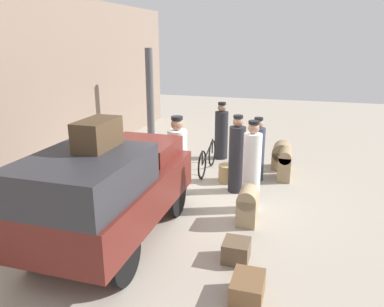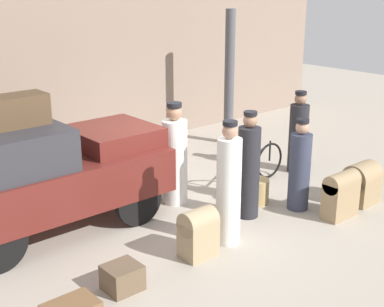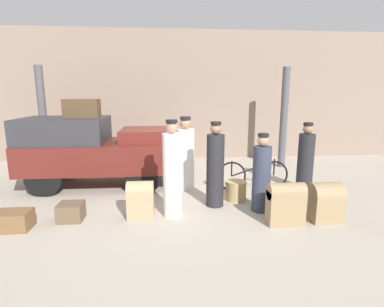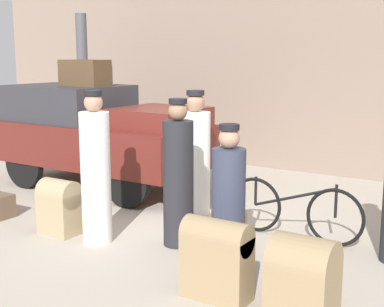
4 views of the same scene
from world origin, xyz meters
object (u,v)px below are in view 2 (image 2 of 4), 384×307
(truck, at_px, (39,172))
(wicker_basket, at_px, (256,191))
(trunk_on_truck_roof, at_px, (17,110))
(trunk_wicker_pale, at_px, (198,232))
(conductor_in_dark_uniform, at_px, (229,188))
(bicycle, at_px, (251,166))
(porter_carrying_trunk, at_px, (300,169))
(trunk_barrel_dark, at_px, (341,193))
(porter_standing_middle, at_px, (249,169))
(suitcase_tan_flat, at_px, (361,183))
(porter_with_bicycle, at_px, (175,158))
(porter_lifting_near_truck, at_px, (298,135))
(trunk_large_brown, at_px, (122,277))

(truck, height_order, wicker_basket, truck)
(wicker_basket, height_order, trunk_on_truck_roof, trunk_on_truck_roof)
(trunk_wicker_pale, height_order, trunk_on_truck_roof, trunk_on_truck_roof)
(truck, xyz_separation_m, conductor_in_dark_uniform, (1.94, -2.13, -0.12))
(bicycle, xyz_separation_m, porter_carrying_trunk, (-0.22, -1.32, 0.35))
(porter_carrying_trunk, bearing_deg, conductor_in_dark_uniform, -176.53)
(wicker_basket, relative_size, trunk_barrel_dark, 0.59)
(bicycle, height_order, porter_standing_middle, porter_standing_middle)
(porter_carrying_trunk, xyz_separation_m, suitcase_tan_flat, (1.06, -0.55, -0.36))
(porter_with_bicycle, xyz_separation_m, suitcase_tan_flat, (2.49, -2.14, -0.45))
(wicker_basket, xyz_separation_m, trunk_on_truck_roof, (-3.61, 1.38, 1.77))
(porter_with_bicycle, xyz_separation_m, porter_lifting_near_truck, (2.93, -0.36, -0.06))
(conductor_in_dark_uniform, bearing_deg, porter_lifting_near_truck, 22.16)
(conductor_in_dark_uniform, bearing_deg, trunk_on_truck_roof, 135.53)
(porter_standing_middle, height_order, trunk_large_brown, porter_standing_middle)
(truck, distance_m, conductor_in_dark_uniform, 2.89)
(conductor_in_dark_uniform, relative_size, porter_carrying_trunk, 1.18)
(trunk_wicker_pale, xyz_separation_m, trunk_barrel_dark, (2.66, -0.54, 0.04))
(truck, relative_size, porter_carrying_trunk, 2.33)
(trunk_wicker_pale, height_order, trunk_barrel_dark, trunk_barrel_dark)
(bicycle, relative_size, trunk_large_brown, 3.99)
(porter_standing_middle, distance_m, suitcase_tan_flat, 2.19)
(trunk_barrel_dark, relative_size, trunk_large_brown, 1.76)
(porter_lifting_near_truck, bearing_deg, porter_carrying_trunk, -140.64)
(trunk_on_truck_roof, bearing_deg, suitcase_tan_flat, -27.15)
(wicker_basket, xyz_separation_m, trunk_barrel_dark, (0.61, -1.33, 0.20))
(porter_carrying_trunk, height_order, trunk_on_truck_roof, trunk_on_truck_roof)
(truck, xyz_separation_m, wicker_basket, (3.37, -1.38, -0.77))
(trunk_wicker_pale, height_order, trunk_large_brown, trunk_wicker_pale)
(bicycle, distance_m, trunk_barrel_dark, 2.00)
(wicker_basket, distance_m, trunk_large_brown, 3.45)
(porter_with_bicycle, relative_size, porter_lifting_near_truck, 1.08)
(truck, distance_m, bicycle, 4.05)
(wicker_basket, distance_m, porter_with_bicycle, 1.55)
(conductor_in_dark_uniform, bearing_deg, porter_with_bicycle, 77.93)
(truck, relative_size, trunk_wicker_pale, 5.12)
(porter_lifting_near_truck, relative_size, trunk_barrel_dark, 2.12)
(wicker_basket, xyz_separation_m, porter_carrying_trunk, (0.36, -0.65, 0.51))
(conductor_in_dark_uniform, relative_size, trunk_on_truck_roof, 2.26)
(porter_standing_middle, bearing_deg, trunk_wicker_pale, -162.03)
(porter_standing_middle, bearing_deg, porter_carrying_trunk, -21.80)
(truck, bearing_deg, trunk_wicker_pale, -58.66)
(bicycle, xyz_separation_m, trunk_wicker_pale, (-2.62, -1.46, 0.01))
(bicycle, height_order, porter_lifting_near_truck, porter_lifting_near_truck)
(porter_lifting_near_truck, bearing_deg, trunk_large_brown, -165.00)
(porter_lifting_near_truck, xyz_separation_m, conductor_in_dark_uniform, (-3.29, -1.34, 0.11))
(porter_carrying_trunk, bearing_deg, porter_lifting_near_truck, 39.36)
(porter_carrying_trunk, bearing_deg, trunk_wicker_pale, -176.64)
(porter_lifting_near_truck, bearing_deg, wicker_basket, -162.59)
(conductor_in_dark_uniform, bearing_deg, porter_standing_middle, 27.00)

